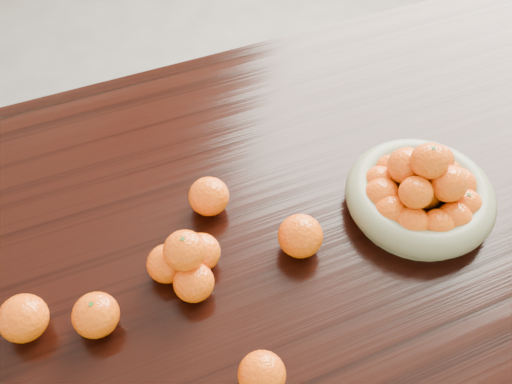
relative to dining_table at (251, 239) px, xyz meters
name	(u,v)px	position (x,y,z in m)	size (l,w,h in m)	color
ground	(253,369)	(0.00, 0.00, -0.66)	(5.00, 5.00, 0.00)	#64625F
dining_table	(251,239)	(0.00, 0.00, 0.00)	(2.00, 1.00, 0.75)	black
fruit_bowl	(421,192)	(0.30, -0.11, 0.13)	(0.28, 0.28, 0.16)	#757B5A
orange_pyramid	(186,262)	(-0.16, -0.09, 0.13)	(0.13, 0.12, 0.11)	#E05C06
loose_orange_0	(96,315)	(-0.32, -0.13, 0.13)	(0.08, 0.08, 0.07)	#E05C06
loose_orange_2	(300,236)	(0.05, -0.11, 0.13)	(0.08, 0.08, 0.08)	#E05C06
loose_orange_3	(23,318)	(-0.43, -0.09, 0.13)	(0.08, 0.08, 0.07)	#E05C06
loose_orange_4	(262,375)	(-0.11, -0.32, 0.12)	(0.07, 0.07, 0.07)	#E05C06
loose_orange_5	(209,196)	(-0.07, 0.04, 0.13)	(0.08, 0.08, 0.07)	#E05C06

